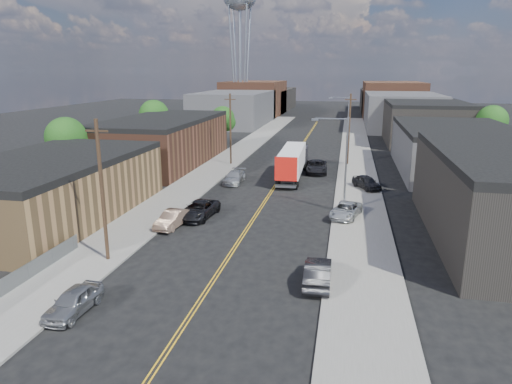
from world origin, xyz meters
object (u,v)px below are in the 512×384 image
at_px(semi_truck, 294,160).
at_px(car_right_lot_a, 346,210).
at_px(car_left_d, 234,177).
at_px(car_right_lot_c, 367,182).
at_px(car_left_a, 74,301).
at_px(car_ahead_truck, 317,167).
at_px(car_left_c, 199,210).
at_px(car_left_b, 172,219).
at_px(car_right_oncoming, 318,273).
at_px(water_tower, 240,3).

relative_size(semi_truck, car_right_lot_a, 3.13).
distance_m(car_left_d, car_right_lot_c, 15.38).
height_order(car_left_a, car_ahead_truck, car_ahead_truck).
bearing_deg(car_right_lot_c, car_left_d, 151.33).
relative_size(car_left_c, car_right_lot_a, 1.16).
bearing_deg(semi_truck, car_right_lot_c, -30.99).
relative_size(car_left_b, car_right_lot_a, 0.92).
relative_size(car_right_oncoming, car_right_lot_c, 1.07).
height_order(water_tower, car_right_oncoming, water_tower).
xyz_separation_m(car_right_oncoming, car_right_lot_a, (1.60, 13.80, 0.04)).
distance_m(car_left_b, car_right_lot_c, 23.35).
height_order(water_tower, car_right_lot_a, water_tower).
distance_m(car_right_oncoming, car_ahead_truck, 32.85).
height_order(car_right_oncoming, car_ahead_truck, car_ahead_truck).
distance_m(water_tower, semi_truck, 80.00).
bearing_deg(car_right_lot_c, car_left_c, -166.83).
distance_m(water_tower, car_ahead_truck, 78.76).
bearing_deg(car_right_oncoming, car_left_d, -66.20).
bearing_deg(car_right_lot_a, water_tower, 123.69).
distance_m(car_left_b, car_left_c, 3.23).
bearing_deg(car_left_c, car_right_oncoming, -39.03).
height_order(car_left_b, car_right_lot_a, car_right_lot_a).
height_order(semi_truck, car_left_d, semi_truck).
distance_m(car_left_c, car_right_lot_c, 20.35).
xyz_separation_m(car_left_c, car_right_oncoming, (11.60, -11.43, 0.01)).
bearing_deg(car_right_lot_a, car_right_oncoming, -82.07).
height_order(water_tower, car_ahead_truck, water_tower).
xyz_separation_m(car_left_b, car_left_c, (1.40, 2.91, 0.04)).
relative_size(water_tower, car_right_lot_c, 8.48).
height_order(semi_truck, car_right_oncoming, semi_truck).
xyz_separation_m(car_right_oncoming, car_right_lot_c, (3.78, 24.76, 0.13)).
distance_m(water_tower, car_right_oncoming, 108.92).
height_order(car_left_c, car_ahead_truck, car_ahead_truck).
relative_size(water_tower, semi_truck, 2.51).
distance_m(car_left_c, car_left_d, 13.58).
xyz_separation_m(car_left_a, car_left_c, (1.40, 17.64, 0.05)).
distance_m(semi_truck, car_left_b, 22.73).
height_order(car_right_lot_a, car_right_lot_c, car_right_lot_c).
distance_m(car_left_a, car_right_lot_c, 35.22).
bearing_deg(water_tower, car_ahead_truck, -68.89).
distance_m(car_right_lot_a, car_ahead_truck, 19.37).
distance_m(car_right_lot_a, car_right_lot_c, 11.18).
bearing_deg(semi_truck, car_right_oncoming, -81.75).
relative_size(car_left_a, car_ahead_truck, 0.71).
relative_size(car_left_b, car_right_lot_c, 1.00).
xyz_separation_m(water_tower, semi_truck, (23.50, -70.97, -28.47)).
height_order(car_right_lot_a, car_ahead_truck, car_ahead_truck).
distance_m(semi_truck, car_ahead_truck, 4.27).
height_order(car_left_c, car_left_d, car_left_c).
bearing_deg(semi_truck, car_ahead_truck, 45.75).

